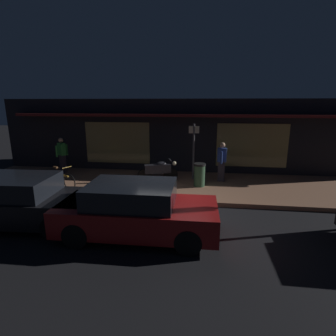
# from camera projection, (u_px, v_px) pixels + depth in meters

# --- Properties ---
(ground_plane) EXTENTS (60.00, 60.00, 0.00)m
(ground_plane) POSITION_uv_depth(u_px,v_px,m) (169.00, 217.00, 8.17)
(ground_plane) COLOR black
(sidewalk_slab) EXTENTS (18.00, 4.00, 0.15)m
(sidewalk_slab) POSITION_uv_depth(u_px,v_px,m) (178.00, 185.00, 11.04)
(sidewalk_slab) COLOR #8C6047
(sidewalk_slab) RESTS_ON ground_plane
(storefront_building) EXTENTS (18.00, 3.30, 3.60)m
(storefront_building) POSITION_uv_depth(u_px,v_px,m) (185.00, 134.00, 13.89)
(storefront_building) COLOR black
(storefront_building) RESTS_ON ground_plane
(motorcycle) EXTENTS (1.65, 0.77, 0.97)m
(motorcycle) POSITION_uv_depth(u_px,v_px,m) (158.00, 171.00, 11.12)
(motorcycle) COLOR black
(motorcycle) RESTS_ON sidewalk_slab
(bicycle_parked) EXTENTS (1.54, 0.72, 0.91)m
(bicycle_parked) POSITION_uv_depth(u_px,v_px,m) (61.00, 180.00, 10.32)
(bicycle_parked) COLOR black
(bicycle_parked) RESTS_ON sidewalk_slab
(person_photographer) EXTENTS (0.44, 0.57, 1.67)m
(person_photographer) POSITION_uv_depth(u_px,v_px,m) (62.00, 154.00, 12.56)
(person_photographer) COLOR #28232D
(person_photographer) RESTS_ON sidewalk_slab
(person_bystander) EXTENTS (0.41, 0.62, 1.67)m
(person_bystander) POSITION_uv_depth(u_px,v_px,m) (222.00, 161.00, 11.16)
(person_bystander) COLOR #28232D
(person_bystander) RESTS_ON sidewalk_slab
(sign_post) EXTENTS (0.44, 0.09, 2.40)m
(sign_post) POSITION_uv_depth(u_px,v_px,m) (194.00, 148.00, 11.45)
(sign_post) COLOR #47474C
(sign_post) RESTS_ON sidewalk_slab
(trash_bin) EXTENTS (0.48, 0.48, 0.93)m
(trash_bin) POSITION_uv_depth(u_px,v_px,m) (199.00, 175.00, 10.59)
(trash_bin) COLOR #2D4C33
(trash_bin) RESTS_ON sidewalk_slab
(parked_car_near) EXTENTS (4.19, 1.99, 1.42)m
(parked_car_near) POSITION_uv_depth(u_px,v_px,m) (19.00, 201.00, 7.53)
(parked_car_near) COLOR black
(parked_car_near) RESTS_ON ground_plane
(parked_car_far) EXTENTS (4.13, 1.83, 1.42)m
(parked_car_far) POSITION_uv_depth(u_px,v_px,m) (136.00, 210.00, 6.88)
(parked_car_far) COLOR black
(parked_car_far) RESTS_ON ground_plane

